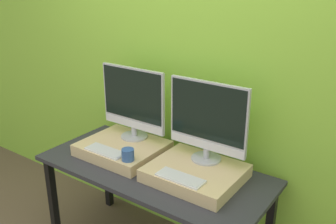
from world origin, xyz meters
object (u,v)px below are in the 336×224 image
at_px(monitor_right, 208,120).
at_px(keyboard_right, 180,178).
at_px(monitor_left, 133,101).
at_px(keyboard_left, 105,151).
at_px(mug, 128,155).

xyz_separation_m(monitor_right, keyboard_right, (0.00, -0.30, -0.27)).
relative_size(monitor_left, monitor_right, 1.00).
xyz_separation_m(keyboard_left, mug, (0.20, 0.00, 0.03)).
bearing_deg(keyboard_right, keyboard_left, 180.00).
relative_size(keyboard_left, keyboard_right, 1.00).
xyz_separation_m(monitor_left, keyboard_right, (0.60, -0.30, -0.27)).
bearing_deg(keyboard_left, monitor_left, 90.00).
distance_m(monitor_left, monitor_right, 0.60).
bearing_deg(keyboard_right, monitor_right, 90.00).
height_order(monitor_left, monitor_right, same).
height_order(monitor_right, keyboard_right, monitor_right).
bearing_deg(mug, monitor_right, 36.62).
bearing_deg(mug, keyboard_right, -0.00).
distance_m(monitor_left, keyboard_right, 0.72).
bearing_deg(mug, monitor_left, 123.90).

